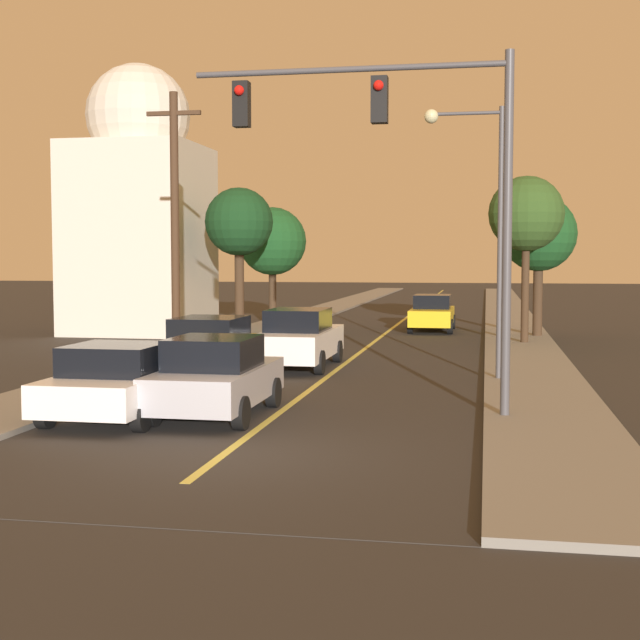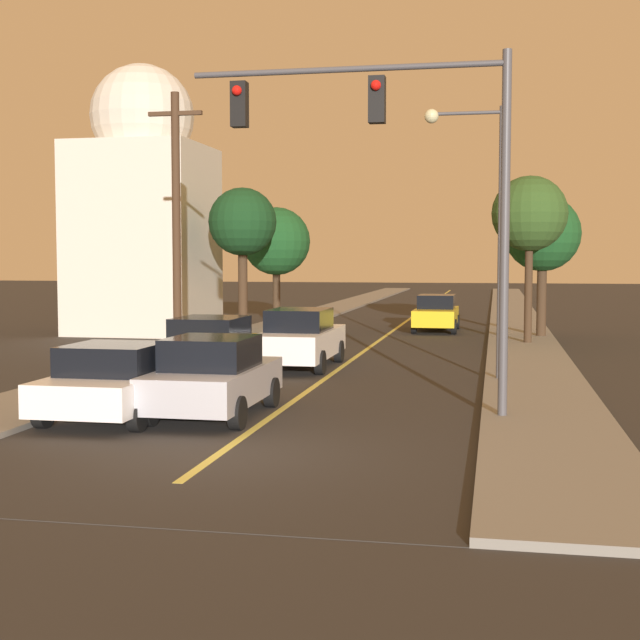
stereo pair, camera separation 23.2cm
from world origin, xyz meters
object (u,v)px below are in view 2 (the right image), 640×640
at_px(utility_pole_left, 176,223).
at_px(car_outer_lane_front, 117,381).
at_px(traffic_signal_mast, 403,156).
at_px(tree_right_near, 530,215).
at_px(car_far_oncoming, 436,313).
at_px(domed_building_left, 144,207).
at_px(tree_left_far, 276,242).
at_px(car_near_lane_front, 213,377).
at_px(tree_right_far, 543,234).
at_px(car_near_lane_second, 301,338).
at_px(streetlamp_right, 481,203).
at_px(tree_left_near, 242,223).
at_px(car_outer_lane_second, 212,348).

bearing_deg(utility_pole_left, car_outer_lane_front, -77.90).
relative_size(traffic_signal_mast, tree_right_near, 1.17).
relative_size(car_far_oncoming, domed_building_left, 0.40).
relative_size(tree_left_far, domed_building_left, 0.47).
distance_m(car_near_lane_front, domed_building_left, 21.21).
bearing_deg(tree_right_far, car_outer_lane_front, -114.95).
bearing_deg(car_outer_lane_front, car_near_lane_second, 78.18).
bearing_deg(car_outer_lane_front, traffic_signal_mast, 12.13).
height_order(car_near_lane_front, tree_right_near, tree_right_near).
distance_m(tree_left_far, tree_right_near, 11.90).
xyz_separation_m(tree_left_far, tree_right_near, (10.64, -5.24, 0.84)).
relative_size(streetlamp_right, tree_left_near, 1.17).
bearing_deg(tree_left_far, domed_building_left, -152.60).
distance_m(car_outer_lane_second, traffic_signal_mast, 8.51).
bearing_deg(car_near_lane_second, car_near_lane_front, -90.00).
xyz_separation_m(car_near_lane_second, tree_right_near, (6.65, 7.95, 3.85)).
bearing_deg(streetlamp_right, utility_pole_left, 169.66).
xyz_separation_m(traffic_signal_mast, tree_left_near, (-8.09, 16.70, -0.62)).
bearing_deg(tree_right_far, tree_right_near, -101.77).
distance_m(car_outer_lane_front, streetlamp_right, 10.27).
height_order(car_near_lane_front, domed_building_left, domed_building_left).
bearing_deg(car_near_lane_second, car_outer_lane_front, -101.82).
height_order(car_far_oncoming, utility_pole_left, utility_pole_left).
bearing_deg(utility_pole_left, tree_left_near, 94.93).
relative_size(car_near_lane_front, car_far_oncoming, 0.92).
bearing_deg(tree_left_far, car_near_lane_second, -73.17).
xyz_separation_m(traffic_signal_mast, tree_right_far, (3.56, 18.31, -1.08)).
relative_size(car_outer_lane_front, car_far_oncoming, 0.91).
xyz_separation_m(car_near_lane_front, streetlamp_right, (5.12, 6.03, 3.73)).
height_order(tree_left_near, tree_right_near, tree_right_near).
xyz_separation_m(traffic_signal_mast, tree_left_far, (-7.69, 20.63, -1.28)).
xyz_separation_m(utility_pole_left, domed_building_left, (-5.52, 11.02, 1.15)).
height_order(car_near_lane_second, tree_right_near, tree_right_near).
height_order(streetlamp_right, tree_left_far, streetlamp_right).
bearing_deg(traffic_signal_mast, tree_left_far, 110.44).
height_order(car_far_oncoming, tree_left_near, tree_left_near).
height_order(utility_pole_left, domed_building_left, domed_building_left).
relative_size(car_outer_lane_second, tree_right_near, 0.76).
bearing_deg(tree_left_near, tree_right_near, -6.77).
bearing_deg(tree_right_near, streetlamp_right, -98.74).
bearing_deg(car_outer_lane_second, car_near_lane_second, 55.40).
relative_size(car_near_lane_front, tree_right_near, 0.69).
xyz_separation_m(car_near_lane_front, car_near_lane_second, (-0.00, 8.08, 0.06)).
distance_m(car_far_oncoming, utility_pole_left, 15.88).
bearing_deg(tree_left_near, domed_building_left, 164.54).
relative_size(car_far_oncoming, tree_right_far, 0.82).
distance_m(traffic_signal_mast, tree_left_far, 22.06).
distance_m(streetlamp_right, tree_right_near, 10.12).
xyz_separation_m(car_near_lane_front, tree_right_near, (6.65, 16.02, 3.91)).
relative_size(traffic_signal_mast, tree_left_far, 1.33).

